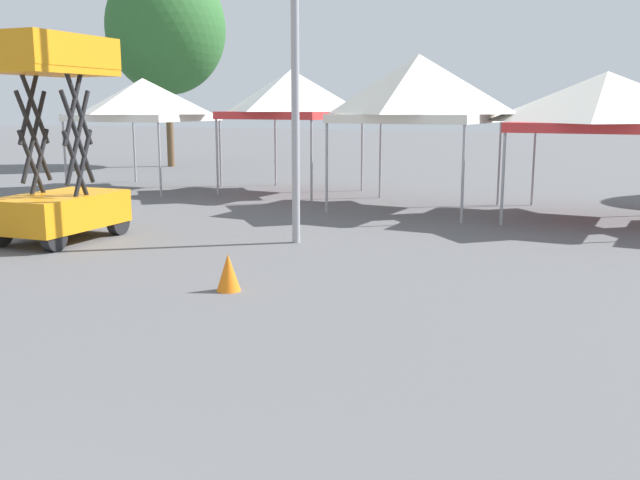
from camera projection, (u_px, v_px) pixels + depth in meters
canopy_tent_center at (143, 100)px, 20.52m from camera, size 3.53×3.53×3.21m
canopy_tent_behind_left at (291, 94)px, 19.55m from camera, size 3.27×3.27×3.41m
canopy_tent_behind_right at (418, 89)px, 16.42m from camera, size 3.41×3.41×3.59m
canopy_tent_far_left at (606, 102)px, 14.87m from camera, size 3.62×3.62×3.13m
scissor_lift at (58, 179)px, 12.74m from camera, size 1.57×2.40×3.62m
tree_behind_tents_right at (166, 29)px, 28.08m from camera, size 4.70×4.70×8.04m
traffic_cone_lot_center at (228, 272)px, 9.34m from camera, size 0.32×0.32×0.50m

